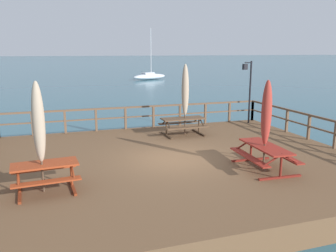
% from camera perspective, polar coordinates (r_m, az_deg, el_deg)
% --- Properties ---
extents(ground_plane, '(600.00, 600.00, 0.00)m').
position_cam_1_polar(ground_plane, '(12.61, 1.16, -8.26)').
color(ground_plane, '#2D5B6B').
extents(wooden_deck, '(12.85, 10.67, 0.69)m').
position_cam_1_polar(wooden_deck, '(12.49, 1.16, -6.78)').
color(wooden_deck, brown).
rests_on(wooden_deck, ground).
extents(railing_waterside_far, '(12.65, 0.10, 1.09)m').
position_cam_1_polar(railing_waterside_far, '(17.05, -4.65, 2.05)').
color(railing_waterside_far, brown).
rests_on(railing_waterside_far, wooden_deck).
extents(railing_side_right, '(0.10, 10.47, 1.09)m').
position_cam_1_polar(railing_side_right, '(15.41, 23.75, -0.03)').
color(railing_side_right, brown).
rests_on(railing_side_right, wooden_deck).
extents(picnic_table_front_right, '(1.80, 1.51, 0.78)m').
position_cam_1_polar(picnic_table_front_right, '(10.02, -19.34, -6.92)').
color(picnic_table_front_right, '#993819').
rests_on(picnic_table_front_right, wooden_deck).
extents(picnic_table_mid_centre, '(1.95, 1.43, 0.78)m').
position_cam_1_polar(picnic_table_mid_centre, '(15.70, 2.45, 0.58)').
color(picnic_table_mid_centre, brown).
rests_on(picnic_table_mid_centre, wooden_deck).
extents(picnic_table_mid_left, '(1.52, 2.24, 0.78)m').
position_cam_1_polar(picnic_table_mid_left, '(11.58, 15.51, -4.06)').
color(picnic_table_mid_left, maroon).
rests_on(picnic_table_mid_left, wooden_deck).
extents(patio_umbrella_tall_back_left, '(0.32, 0.32, 2.97)m').
position_cam_1_polar(patio_umbrella_tall_back_left, '(9.62, -20.30, 0.50)').
color(patio_umbrella_tall_back_left, '#4C3828').
rests_on(patio_umbrella_tall_back_left, wooden_deck).
extents(patio_umbrella_tall_back_right, '(0.32, 0.32, 3.15)m').
position_cam_1_polar(patio_umbrella_tall_back_right, '(15.48, 2.82, 5.81)').
color(patio_umbrella_tall_back_right, '#4C3828').
rests_on(patio_umbrella_tall_back_right, wooden_deck).
extents(patio_umbrella_short_back, '(0.32, 0.32, 2.84)m').
position_cam_1_polar(patio_umbrella_short_back, '(11.31, 15.72, 2.02)').
color(patio_umbrella_short_back, '#4C3828').
rests_on(patio_umbrella_short_back, wooden_deck).
extents(lamp_post_hooked, '(0.64, 0.38, 3.20)m').
position_cam_1_polar(lamp_post_hooked, '(18.41, 12.91, 6.88)').
color(lamp_post_hooked, black).
rests_on(lamp_post_hooked, wooden_deck).
extents(sailboat_distant, '(6.19, 3.85, 7.72)m').
position_cam_1_polar(sailboat_distant, '(54.74, -3.03, 8.07)').
color(sailboat_distant, silver).
rests_on(sailboat_distant, ground).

